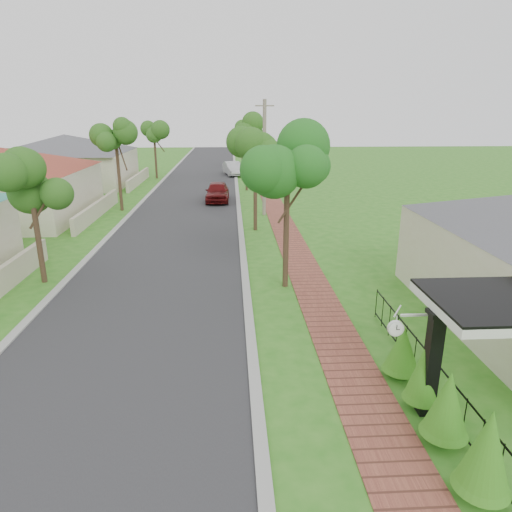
# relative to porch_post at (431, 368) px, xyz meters

# --- Properties ---
(ground) EXTENTS (160.00, 160.00, 0.00)m
(ground) POSITION_rel_porch_post_xyz_m (-4.55, 1.00, -1.12)
(ground) COLOR #2D751B
(ground) RESTS_ON ground
(road) EXTENTS (7.00, 120.00, 0.02)m
(road) POSITION_rel_porch_post_xyz_m (-7.55, 21.00, -1.12)
(road) COLOR #28282B
(road) RESTS_ON ground
(kerb_right) EXTENTS (0.30, 120.00, 0.10)m
(kerb_right) POSITION_rel_porch_post_xyz_m (-3.90, 21.00, -1.12)
(kerb_right) COLOR #9E9E99
(kerb_right) RESTS_ON ground
(kerb_left) EXTENTS (0.30, 120.00, 0.10)m
(kerb_left) POSITION_rel_porch_post_xyz_m (-11.20, 21.00, -1.12)
(kerb_left) COLOR #9E9E99
(kerb_left) RESTS_ON ground
(sidewalk) EXTENTS (1.50, 120.00, 0.03)m
(sidewalk) POSITION_rel_porch_post_xyz_m (-1.30, 21.00, -1.12)
(sidewalk) COLOR #9A523D
(sidewalk) RESTS_ON ground
(porch_post) EXTENTS (0.48, 0.48, 2.52)m
(porch_post) POSITION_rel_porch_post_xyz_m (0.00, 0.00, 0.00)
(porch_post) COLOR black
(porch_post) RESTS_ON ground
(picket_fence) EXTENTS (0.03, 8.02, 1.00)m
(picket_fence) POSITION_rel_porch_post_xyz_m (0.35, 1.00, -0.59)
(picket_fence) COLOR black
(picket_fence) RESTS_ON ground
(street_trees) EXTENTS (10.70, 37.65, 5.89)m
(street_trees) POSITION_rel_porch_post_xyz_m (-7.42, 27.84, 3.42)
(street_trees) COLOR #382619
(street_trees) RESTS_ON ground
(hedge_row) EXTENTS (0.87, 4.82, 1.92)m
(hedge_row) POSITION_rel_porch_post_xyz_m (-0.10, -0.69, -0.30)
(hedge_row) COLOR #266915
(hedge_row) RESTS_ON ground
(far_house_grey) EXTENTS (15.56, 15.56, 4.60)m
(far_house_grey) POSITION_rel_porch_post_xyz_m (-19.52, 35.00, 1.22)
(far_house_grey) COLOR beige
(far_house_grey) RESTS_ON ground
(parked_car_red) EXTENTS (1.78, 4.32, 1.46)m
(parked_car_red) POSITION_rel_porch_post_xyz_m (-5.47, 25.98, -0.39)
(parked_car_red) COLOR #580D0E
(parked_car_red) RESTS_ON ground
(parked_car_white) EXTENTS (2.35, 4.52, 1.42)m
(parked_car_white) POSITION_rel_porch_post_xyz_m (-4.20, 40.74, -0.41)
(parked_car_white) COLOR #B8B8BA
(parked_car_white) RESTS_ON ground
(near_tree) EXTENTS (2.23, 2.23, 5.73)m
(near_tree) POSITION_rel_porch_post_xyz_m (-2.35, 8.00, 3.45)
(near_tree) COLOR #382619
(near_tree) RESTS_ON ground
(utility_pole) EXTENTS (1.20, 0.24, 7.33)m
(utility_pole) POSITION_rel_porch_post_xyz_m (-2.25, 21.00, 2.60)
(utility_pole) COLOR gray
(utility_pole) RESTS_ON ground
(station_clock) EXTENTS (0.89, 0.13, 0.53)m
(station_clock) POSITION_rel_porch_post_xyz_m (-0.71, 0.40, 0.83)
(station_clock) COLOR white
(station_clock) RESTS_ON ground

